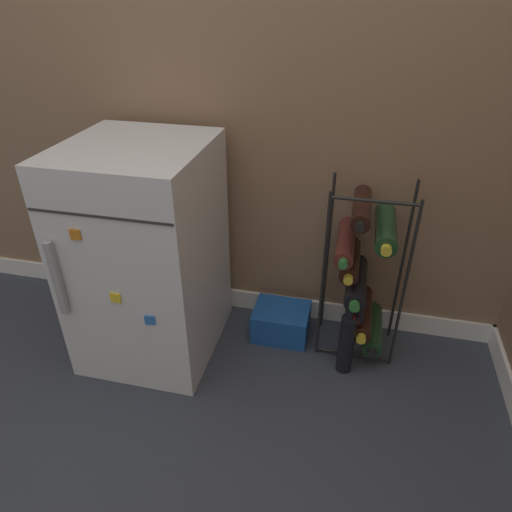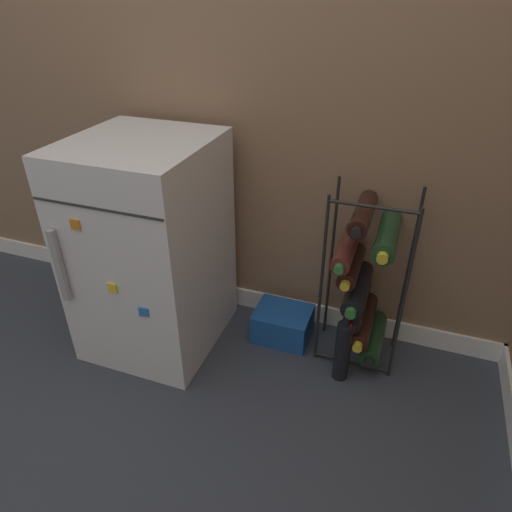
# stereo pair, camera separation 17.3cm
# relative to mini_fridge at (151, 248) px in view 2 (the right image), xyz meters

# --- Properties ---
(ground_plane) EXTENTS (14.00, 14.00, 0.00)m
(ground_plane) POSITION_rel_mini_fridge_xyz_m (0.41, -0.31, -0.43)
(ground_plane) COLOR #333842
(wall_back) EXTENTS (6.96, 0.07, 2.50)m
(wall_back) POSITION_rel_mini_fridge_xyz_m (0.41, 0.34, 0.81)
(wall_back) COLOR #84664C
(wall_back) RESTS_ON ground_plane
(mini_fridge) EXTENTS (0.49, 0.56, 0.86)m
(mini_fridge) POSITION_rel_mini_fridge_xyz_m (0.00, 0.00, 0.00)
(mini_fridge) COLOR silver
(mini_fridge) RESTS_ON ground_plane
(wine_rack) EXTENTS (0.31, 0.33, 0.72)m
(wine_rack) POSITION_rel_mini_fridge_xyz_m (0.81, 0.16, -0.07)
(wine_rack) COLOR black
(wine_rack) RESTS_ON ground_plane
(soda_box) EXTENTS (0.23, 0.19, 0.13)m
(soda_box) POSITION_rel_mini_fridge_xyz_m (0.50, 0.16, -0.36)
(soda_box) COLOR #194C9E
(soda_box) RESTS_ON ground_plane
(loose_bottle_floor) EXTENTS (0.06, 0.06, 0.30)m
(loose_bottle_floor) POSITION_rel_mini_fridge_xyz_m (0.78, 0.01, -0.30)
(loose_bottle_floor) COLOR black
(loose_bottle_floor) RESTS_ON ground_plane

